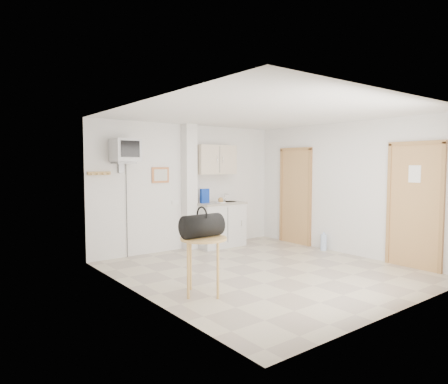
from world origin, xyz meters
TOP-DOWN VIEW (x-y plane):
  - ground at (0.00, 0.00)m, footprint 4.50×4.50m
  - room_envelope at (0.24, 0.09)m, footprint 4.24×4.54m
  - kitchenette at (0.57, 2.00)m, footprint 1.03×0.58m
  - crt_television at (-1.45, 2.02)m, footprint 0.44×0.45m
  - round_table at (-1.42, -0.36)m, footprint 0.61×0.61m
  - duffel_bag at (-1.43, -0.32)m, footprint 0.55×0.32m
  - water_bottle at (1.98, 0.40)m, footprint 0.12×0.12m

SIDE VIEW (x-z plane):
  - ground at x=0.00m, z-range 0.00..0.00m
  - water_bottle at x=1.98m, z-range -0.02..0.35m
  - round_table at x=-1.42m, z-range 0.27..1.02m
  - kitchenette at x=0.57m, z-range -0.25..1.85m
  - duffel_bag at x=-1.43m, z-range 0.70..1.11m
  - room_envelope at x=0.24m, z-range 0.26..2.81m
  - crt_television at x=-1.45m, z-range 0.86..3.01m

